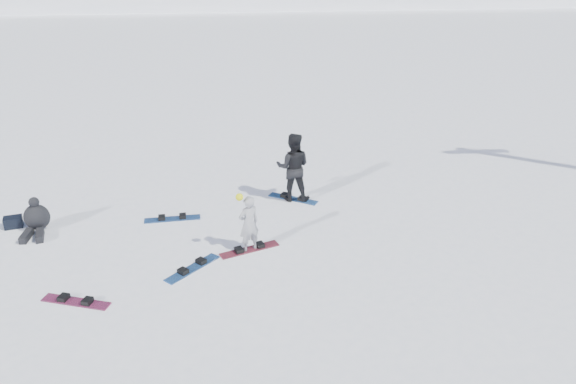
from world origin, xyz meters
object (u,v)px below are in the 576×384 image
at_px(snowboarder_woman, 249,223).
at_px(seated_rider, 36,218).
at_px(snowboarder_man, 293,167).
at_px(snowboard_loose_c, 172,219).
at_px(snowboard_loose_a, 192,268).
at_px(gear_bag, 13,222).
at_px(snowboard_loose_b, 76,302).

height_order(snowboarder_woman, seated_rider, snowboarder_woman).
xyz_separation_m(snowboarder_man, seated_rider, (-6.86, -1.19, -0.66)).
distance_m(snowboarder_man, snowboard_loose_c, 3.68).
distance_m(snowboard_loose_a, snowboard_loose_c, 2.67).
relative_size(gear_bag, snowboard_loose_c, 0.30).
height_order(gear_bag, snowboard_loose_c, gear_bag).
bearing_deg(snowboarder_man, gear_bag, 17.66).
bearing_deg(seated_rider, gear_bag, 154.58).
relative_size(snowboard_loose_a, snowboard_loose_c, 1.00).
relative_size(snowboard_loose_a, snowboard_loose_b, 1.00).
xyz_separation_m(snowboarder_woman, snowboard_loose_b, (-3.74, -1.77, -0.73)).
bearing_deg(snowboard_loose_b, seated_rider, 136.23).
height_order(snowboarder_man, snowboard_loose_c, snowboarder_man).
xyz_separation_m(gear_bag, snowboard_loose_b, (2.42, -3.65, -0.14)).
bearing_deg(snowboard_loose_b, gear_bag, 142.89).
bearing_deg(snowboarder_man, seated_rider, 20.49).
height_order(seated_rider, gear_bag, seated_rider).
distance_m(snowboarder_man, snowboard_loose_a, 4.58).
bearing_deg(snowboard_loose_c, snowboard_loose_a, -79.40).
bearing_deg(gear_bag, snowboard_loose_b, -56.48).
height_order(snowboarder_man, snowboard_loose_b, snowboarder_man).
distance_m(snowboarder_woman, snowboarder_man, 3.15).
distance_m(snowboard_loose_c, snowboard_loose_b, 4.03).
relative_size(seated_rider, snowboard_loose_c, 0.75).
distance_m(gear_bag, snowboard_loose_a, 5.45).
relative_size(snowboarder_woman, snowboard_loose_a, 1.06).
xyz_separation_m(snowboarder_woman, snowboard_loose_c, (-2.01, 1.88, -0.73)).
relative_size(snowboarder_man, snowboard_loose_c, 1.35).
distance_m(seated_rider, snowboard_loose_c, 3.47).
relative_size(snowboarder_woman, snowboard_loose_c, 1.06).
bearing_deg(snowboard_loose_c, snowboard_loose_b, -118.95).
bearing_deg(snowboard_loose_a, seated_rider, 105.10).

